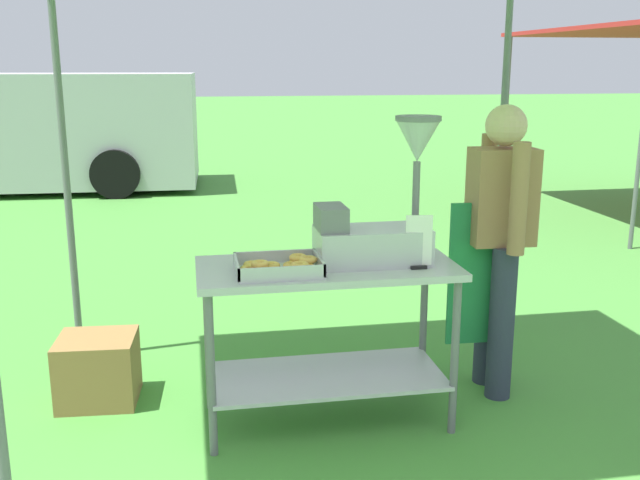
{
  "coord_description": "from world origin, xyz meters",
  "views": [
    {
      "loc": [
        -0.79,
        -2.53,
        1.81
      ],
      "look_at": [
        -0.14,
        1.06,
        0.92
      ],
      "focal_mm": 40.5,
      "sensor_mm": 36.0,
      "label": 1
    }
  ],
  "objects_px": {
    "donut_tray": "(280,267)",
    "donut_fryer": "(380,217)",
    "supply_crate": "(98,369)",
    "vendor": "(498,236)",
    "donut_cart": "(327,309)",
    "menu_sign": "(419,246)"
  },
  "relations": [
    {
      "from": "donut_tray",
      "to": "donut_fryer",
      "type": "height_order",
      "value": "donut_fryer"
    },
    {
      "from": "donut_fryer",
      "to": "supply_crate",
      "type": "distance_m",
      "value": 1.77
    },
    {
      "from": "vendor",
      "to": "supply_crate",
      "type": "xyz_separation_m",
      "value": [
        -2.19,
        0.24,
        -0.72
      ]
    },
    {
      "from": "donut_cart",
      "to": "supply_crate",
      "type": "relative_size",
      "value": 2.94
    },
    {
      "from": "donut_fryer",
      "to": "supply_crate",
      "type": "xyz_separation_m",
      "value": [
        -1.46,
        0.45,
        -0.89
      ]
    },
    {
      "from": "donut_fryer",
      "to": "vendor",
      "type": "relative_size",
      "value": 0.45
    },
    {
      "from": "donut_cart",
      "to": "menu_sign",
      "type": "bearing_deg",
      "value": -17.83
    },
    {
      "from": "donut_cart",
      "to": "vendor",
      "type": "bearing_deg",
      "value": 11.48
    },
    {
      "from": "donut_cart",
      "to": "vendor",
      "type": "height_order",
      "value": "vendor"
    },
    {
      "from": "menu_sign",
      "to": "vendor",
      "type": "relative_size",
      "value": 0.16
    },
    {
      "from": "donut_fryer",
      "to": "supply_crate",
      "type": "relative_size",
      "value": 1.66
    },
    {
      "from": "donut_tray",
      "to": "donut_fryer",
      "type": "xyz_separation_m",
      "value": [
        0.51,
        0.09,
        0.2
      ]
    },
    {
      "from": "supply_crate",
      "to": "donut_cart",
      "type": "bearing_deg",
      "value": -20.38
    },
    {
      "from": "menu_sign",
      "to": "supply_crate",
      "type": "xyz_separation_m",
      "value": [
        -1.62,
        0.58,
        -0.77
      ]
    },
    {
      "from": "vendor",
      "to": "menu_sign",
      "type": "bearing_deg",
      "value": -149.1
    },
    {
      "from": "vendor",
      "to": "donut_cart",
      "type": "bearing_deg",
      "value": -168.52
    },
    {
      "from": "vendor",
      "to": "supply_crate",
      "type": "relative_size",
      "value": 3.67
    },
    {
      "from": "donut_tray",
      "to": "donut_fryer",
      "type": "relative_size",
      "value": 0.57
    },
    {
      "from": "vendor",
      "to": "donut_tray",
      "type": "bearing_deg",
      "value": -166.44
    },
    {
      "from": "donut_tray",
      "to": "menu_sign",
      "type": "bearing_deg",
      "value": -3.38
    },
    {
      "from": "vendor",
      "to": "supply_crate",
      "type": "height_order",
      "value": "vendor"
    },
    {
      "from": "donut_fryer",
      "to": "menu_sign",
      "type": "xyz_separation_m",
      "value": [
        0.16,
        -0.13,
        -0.12
      ]
    }
  ]
}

